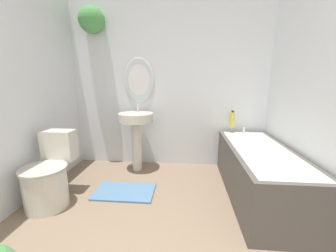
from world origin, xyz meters
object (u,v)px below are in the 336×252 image
Objects in this scene: pedestal_sink at (136,127)px; bathtub at (259,171)px; shampoo_bottle at (232,119)px; toilet at (49,177)px.

pedestal_sink reaches higher than bathtub.
toilet is at bearing -152.55° from shampoo_bottle.
pedestal_sink is 1.36m from shampoo_bottle.
bathtub is 0.87m from shampoo_bottle.
toilet is 1.21m from pedestal_sink.
shampoo_bottle reaches higher than toilet.
pedestal_sink is 1.66m from bathtub.
shampoo_bottle is at bearing 6.23° from pedestal_sink.
shampoo_bottle reaches higher than bathtub.
toilet is 2.26m from bathtub.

